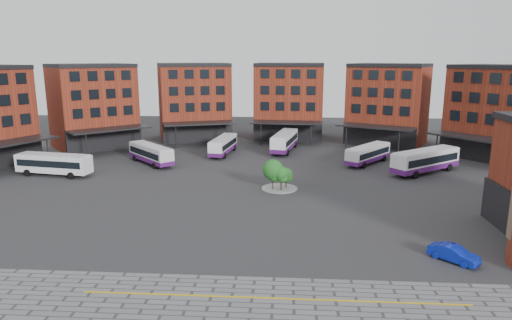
# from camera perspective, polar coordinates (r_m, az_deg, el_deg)

# --- Properties ---
(ground) EXTENTS (160.00, 160.00, 0.00)m
(ground) POSITION_cam_1_polar(r_m,az_deg,el_deg) (44.65, 0.09, -7.92)
(ground) COLOR #28282B
(ground) RESTS_ON ground
(yellow_line) EXTENTS (26.00, 0.15, 0.02)m
(yellow_line) POSITION_cam_1_polar(r_m,az_deg,el_deg) (31.85, 2.12, -16.87)
(yellow_line) COLOR gold
(yellow_line) RESTS_ON paving_zone
(main_building) EXTENTS (94.14, 42.48, 14.60)m
(main_building) POSITION_cam_1_polar(r_m,az_deg,el_deg) (80.72, -1.52, 6.70)
(main_building) COLOR maroon
(main_building) RESTS_ON ground
(tree_island) EXTENTS (4.40, 4.40, 3.79)m
(tree_island) POSITION_cam_1_polar(r_m,az_deg,el_deg) (54.93, 2.70, -1.71)
(tree_island) COLOR gray
(tree_island) RESTS_ON ground
(bus_a) EXTENTS (10.71, 4.04, 2.96)m
(bus_a) POSITION_cam_1_polar(r_m,az_deg,el_deg) (67.45, -23.98, -0.34)
(bus_a) COLOR white
(bus_a) RESTS_ON ground
(bus_b) EXTENTS (8.69, 9.03, 2.87)m
(bus_b) POSITION_cam_1_polar(r_m,az_deg,el_deg) (70.32, -13.01, 0.78)
(bus_b) COLOR silver
(bus_b) RESTS_ON ground
(bus_c) EXTENTS (3.59, 10.19, 2.81)m
(bus_c) POSITION_cam_1_polar(r_m,az_deg,el_deg) (75.47, -4.13, 1.86)
(bus_c) COLOR white
(bus_c) RESTS_ON ground
(bus_d) EXTENTS (4.71, 11.56, 3.18)m
(bus_d) POSITION_cam_1_polar(r_m,az_deg,el_deg) (77.98, 3.59, 2.37)
(bus_d) COLOR white
(bus_d) RESTS_ON ground
(bus_e) EXTENTS (7.87, 9.14, 2.77)m
(bus_e) POSITION_cam_1_polar(r_m,az_deg,el_deg) (70.70, 13.84, 0.76)
(bus_e) COLOR silver
(bus_e) RESTS_ON ground
(bus_f) EXTENTS (10.85, 9.14, 3.27)m
(bus_f) POSITION_cam_1_polar(r_m,az_deg,el_deg) (67.29, 20.44, -0.05)
(bus_f) COLOR white
(bus_f) RESTS_ON ground
(blue_car) EXTENTS (3.74, 3.66, 1.28)m
(blue_car) POSITION_cam_1_polar(r_m,az_deg,el_deg) (39.83, 23.49, -10.69)
(blue_car) COLOR #0E24B8
(blue_car) RESTS_ON ground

